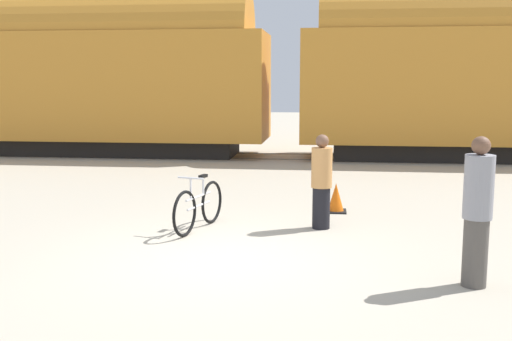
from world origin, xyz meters
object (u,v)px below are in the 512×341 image
at_px(bicycle_silver, 199,206).
at_px(person_in_tan, 322,182).
at_px(freight_train, 284,69).
at_px(traffic_cone, 336,199).
at_px(person_in_grey, 477,212).

bearing_deg(bicycle_silver, person_in_tan, 9.36).
height_order(freight_train, bicycle_silver, freight_train).
bearing_deg(traffic_cone, person_in_tan, -101.29).
bearing_deg(person_in_tan, bicycle_silver, -54.10).
bearing_deg(traffic_cone, freight_train, 100.93).
bearing_deg(freight_train, bicycle_silver, -93.92).
bearing_deg(bicycle_silver, freight_train, 86.08).
bearing_deg(freight_train, person_in_tan, -82.07).
relative_size(freight_train, traffic_cone, 102.97).
relative_size(bicycle_silver, person_in_tan, 1.06).
xyz_separation_m(freight_train, person_in_tan, (1.34, -9.63, -2.06)).
bearing_deg(person_in_grey, freight_train, 7.81).
bearing_deg(person_in_grey, person_in_tan, 28.17).
distance_m(bicycle_silver, traffic_cone, 2.82).
xyz_separation_m(bicycle_silver, traffic_cone, (2.29, 1.65, -0.14)).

